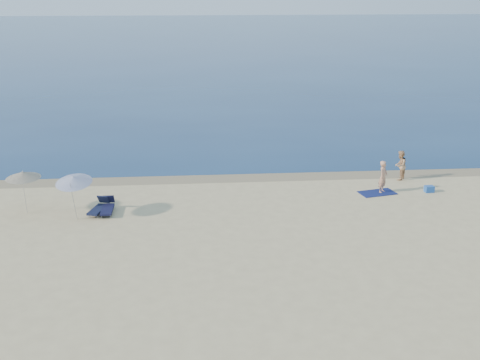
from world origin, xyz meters
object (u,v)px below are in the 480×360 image
object	(u,v)px
person_left	(383,177)
umbrella_near	(73,180)
person_right	(400,165)
blue_cooler	(429,189)

from	to	relation	value
person_left	umbrella_near	xyz separation A→B (m)	(-14.62, -2.18, 0.96)
person_right	blue_cooler	bearing A→B (deg)	56.99
person_left	person_right	world-z (taller)	person_left
blue_cooler	umbrella_near	size ratio (longest dim) A/B	0.21
person_right	umbrella_near	distance (m)	16.67
blue_cooler	person_right	bearing A→B (deg)	106.06
blue_cooler	umbrella_near	xyz separation A→B (m)	(-16.97, -2.01, 1.62)
umbrella_near	blue_cooler	bearing A→B (deg)	20.25
person_left	person_right	xyz separation A→B (m)	(1.52, 1.89, -0.02)
blue_cooler	umbrella_near	bearing A→B (deg)	-179.25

